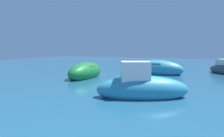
% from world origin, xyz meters
% --- Properties ---
extents(moored_boat_1, '(1.72, 4.00, 1.48)m').
position_xyz_m(moored_boat_1, '(-13.37, 7.68, 0.41)').
color(moored_boat_1, '#197233').
rests_on(moored_boat_1, ground).
extents(moored_boat_5, '(4.41, 2.00, 1.55)m').
position_xyz_m(moored_boat_5, '(-8.64, 11.50, 0.43)').
color(moored_boat_5, teal).
rests_on(moored_boat_5, ground).
extents(moored_boat_6, '(4.26, 2.80, 1.86)m').
position_xyz_m(moored_boat_6, '(-8.21, 3.75, 0.44)').
color(moored_boat_6, teal).
rests_on(moored_boat_6, ground).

